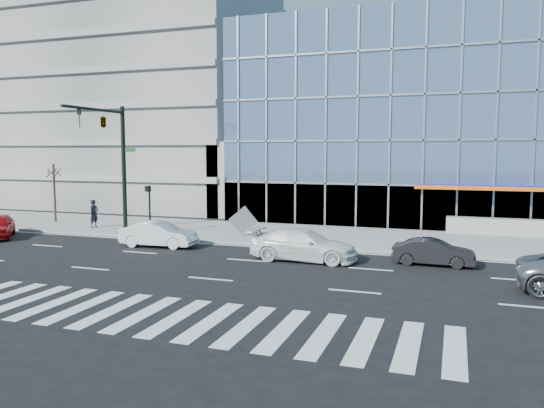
{
  "coord_description": "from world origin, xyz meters",
  "views": [
    {
      "loc": [
        9.46,
        -23.5,
        5.29
      ],
      "look_at": [
        0.27,
        3.0,
        2.47
      ],
      "focal_mm": 35.0,
      "sensor_mm": 36.0,
      "label": 1
    }
  ],
  "objects_px": {
    "ped_signal_post": "(149,202)",
    "tilted_panel": "(243,221)",
    "dark_sedan": "(434,252)",
    "pedestrian": "(94,214)",
    "white_suv": "(304,245)",
    "white_sedan": "(159,234)",
    "street_tree_near": "(54,172)",
    "traffic_signal": "(109,137)"
  },
  "relations": [
    {
      "from": "white_sedan",
      "to": "pedestrian",
      "type": "distance_m",
      "value": 8.51
    },
    {
      "from": "traffic_signal",
      "to": "dark_sedan",
      "type": "relative_size",
      "value": 2.15
    },
    {
      "from": "ped_signal_post",
      "to": "tilted_panel",
      "type": "height_order",
      "value": "ped_signal_post"
    },
    {
      "from": "ped_signal_post",
      "to": "tilted_panel",
      "type": "relative_size",
      "value": 2.31
    },
    {
      "from": "white_suv",
      "to": "white_sedan",
      "type": "height_order",
      "value": "white_suv"
    },
    {
      "from": "tilted_panel",
      "to": "white_suv",
      "type": "bearing_deg",
      "value": -76.93
    },
    {
      "from": "traffic_signal",
      "to": "pedestrian",
      "type": "xyz_separation_m",
      "value": [
        -2.39,
        1.35,
        -5.07
      ]
    },
    {
      "from": "traffic_signal",
      "to": "ped_signal_post",
      "type": "height_order",
      "value": "traffic_signal"
    },
    {
      "from": "white_sedan",
      "to": "tilted_panel",
      "type": "height_order",
      "value": "tilted_panel"
    },
    {
      "from": "white_suv",
      "to": "white_sedan",
      "type": "relative_size",
      "value": 1.24
    },
    {
      "from": "white_suv",
      "to": "pedestrian",
      "type": "distance_m",
      "value": 16.77
    },
    {
      "from": "ped_signal_post",
      "to": "white_sedan",
      "type": "bearing_deg",
      "value": -50.96
    },
    {
      "from": "white_sedan",
      "to": "dark_sedan",
      "type": "bearing_deg",
      "value": -94.05
    },
    {
      "from": "street_tree_near",
      "to": "white_suv",
      "type": "bearing_deg",
      "value": -17.74
    },
    {
      "from": "white_suv",
      "to": "traffic_signal",
      "type": "bearing_deg",
      "value": 75.08
    },
    {
      "from": "ped_signal_post",
      "to": "tilted_panel",
      "type": "bearing_deg",
      "value": 10.09
    },
    {
      "from": "white_sedan",
      "to": "pedestrian",
      "type": "xyz_separation_m",
      "value": [
        -7.44,
        4.12,
        0.4
      ]
    },
    {
      "from": "white_suv",
      "to": "ped_signal_post",
      "type": "bearing_deg",
      "value": 70.18
    },
    {
      "from": "traffic_signal",
      "to": "white_sedan",
      "type": "distance_m",
      "value": 7.94
    },
    {
      "from": "traffic_signal",
      "to": "tilted_panel",
      "type": "bearing_deg",
      "value": 9.62
    },
    {
      "from": "white_sedan",
      "to": "dark_sedan",
      "type": "height_order",
      "value": "white_sedan"
    },
    {
      "from": "ped_signal_post",
      "to": "dark_sedan",
      "type": "bearing_deg",
      "value": -10.36
    },
    {
      "from": "pedestrian",
      "to": "tilted_panel",
      "type": "xyz_separation_m",
      "value": [
        10.78,
        0.07,
        -0.03
      ]
    },
    {
      "from": "white_sedan",
      "to": "street_tree_near",
      "type": "bearing_deg",
      "value": 60.57
    },
    {
      "from": "tilted_panel",
      "to": "pedestrian",
      "type": "bearing_deg",
      "value": 147.7
    },
    {
      "from": "ped_signal_post",
      "to": "pedestrian",
      "type": "height_order",
      "value": "ped_signal_post"
    },
    {
      "from": "tilted_panel",
      "to": "traffic_signal",
      "type": "bearing_deg",
      "value": 156.94
    },
    {
      "from": "street_tree_near",
      "to": "tilted_panel",
      "type": "height_order",
      "value": "street_tree_near"
    },
    {
      "from": "street_tree_near",
      "to": "white_suv",
      "type": "xyz_separation_m",
      "value": [
        20.61,
        -6.6,
        -3.02
      ]
    },
    {
      "from": "street_tree_near",
      "to": "pedestrian",
      "type": "height_order",
      "value": "street_tree_near"
    },
    {
      "from": "tilted_panel",
      "to": "dark_sedan",
      "type": "bearing_deg",
      "value": -53.1
    },
    {
      "from": "white_suv",
      "to": "pedestrian",
      "type": "bearing_deg",
      "value": 72.75
    },
    {
      "from": "white_sedan",
      "to": "dark_sedan",
      "type": "distance_m",
      "value": 14.57
    },
    {
      "from": "dark_sedan",
      "to": "pedestrian",
      "type": "relative_size",
      "value": 1.97
    },
    {
      "from": "dark_sedan",
      "to": "tilted_panel",
      "type": "xyz_separation_m",
      "value": [
        -11.22,
        4.18,
        0.45
      ]
    },
    {
      "from": "street_tree_near",
      "to": "dark_sedan",
      "type": "xyz_separation_m",
      "value": [
        26.61,
        -5.68,
        -3.17
      ]
    },
    {
      "from": "ped_signal_post",
      "to": "dark_sedan",
      "type": "distance_m",
      "value": 17.47
    },
    {
      "from": "traffic_signal",
      "to": "street_tree_near",
      "type": "distance_m",
      "value": 7.96
    },
    {
      "from": "white_sedan",
      "to": "white_suv",
      "type": "bearing_deg",
      "value": -100.08
    },
    {
      "from": "ped_signal_post",
      "to": "white_suv",
      "type": "height_order",
      "value": "ped_signal_post"
    },
    {
      "from": "traffic_signal",
      "to": "ped_signal_post",
      "type": "bearing_deg",
      "value": 8.52
    },
    {
      "from": "white_suv",
      "to": "dark_sedan",
      "type": "relative_size",
      "value": 1.41
    }
  ]
}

